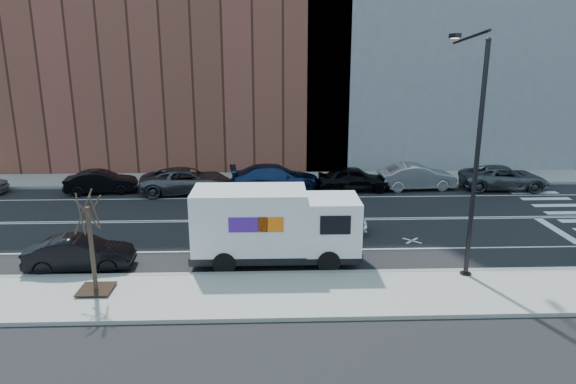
{
  "coord_description": "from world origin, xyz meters",
  "views": [
    {
      "loc": [
        -0.62,
        -25.69,
        8.54
      ],
      "look_at": [
        0.31,
        0.48,
        1.4
      ],
      "focal_mm": 32.0,
      "sensor_mm": 36.0,
      "label": 1
    }
  ],
  "objects": [
    {
      "name": "far_parked_f",
      "position": [
        8.8,
        6.03,
        0.82
      ],
      "size": [
        5.08,
        2.13,
        1.63
      ],
      "primitive_type": "imported",
      "rotation": [
        0.0,
        0.0,
        1.65
      ],
      "color": "#A09FA4",
      "rests_on": "ground"
    },
    {
      "name": "street_tree",
      "position": [
        -7.0,
        -8.4,
        1.45
      ],
      "size": [
        1.2,
        1.2,
        3.75
      ],
      "color": "black",
      "rests_on": "ground"
    },
    {
      "name": "road_markings",
      "position": [
        0.0,
        0.0,
        0.0
      ],
      "size": [
        40.0,
        8.6,
        0.01
      ],
      "primitive_type": null,
      "color": "white",
      "rests_on": "ground"
    },
    {
      "name": "far_parked_e",
      "position": [
        4.69,
        5.8,
        0.79
      ],
      "size": [
        4.64,
        1.88,
        1.58
      ],
      "primitive_type": "imported",
      "rotation": [
        0.0,
        0.0,
        1.57
      ],
      "color": "black",
      "rests_on": "ground"
    },
    {
      "name": "far_parked_b",
      "position": [
        -11.2,
        5.79,
        0.72
      ],
      "size": [
        4.51,
        2.1,
        1.43
      ],
      "primitive_type": "imported",
      "rotation": [
        0.0,
        0.0,
        1.71
      ],
      "color": "black",
      "rests_on": "ground"
    },
    {
      "name": "sidewalk_near",
      "position": [
        0.0,
        -8.8,
        0.07
      ],
      "size": [
        44.0,
        3.6,
        0.15
      ],
      "primitive_type": "cube",
      "color": "gray",
      "rests_on": "ground"
    },
    {
      "name": "streetlight",
      "position": [
        7.0,
        -6.91,
        5.08
      ],
      "size": [
        0.44,
        4.02,
        9.34
      ],
      "color": "black",
      "rests_on": "ground"
    },
    {
      "name": "bldg_brick",
      "position": [
        -8.0,
        15.6,
        11.0
      ],
      "size": [
        26.0,
        10.0,
        22.0
      ],
      "primitive_type": "cube",
      "color": "brown",
      "rests_on": "ground"
    },
    {
      "name": "curb_near",
      "position": [
        0.0,
        -7.0,
        0.08
      ],
      "size": [
        44.0,
        0.25,
        0.17
      ],
      "primitive_type": "cube",
      "color": "gray",
      "rests_on": "ground"
    },
    {
      "name": "far_parked_d",
      "position": [
        -0.29,
        6.02,
        0.83
      ],
      "size": [
        5.97,
        2.96,
        1.67
      ],
      "primitive_type": "imported",
      "rotation": [
        0.0,
        0.0,
        1.68
      ],
      "color": "navy",
      "rests_on": "ground"
    },
    {
      "name": "sidewalk_far",
      "position": [
        0.0,
        8.8,
        0.07
      ],
      "size": [
        44.0,
        3.6,
        0.15
      ],
      "primitive_type": "cube",
      "color": "gray",
      "rests_on": "ground"
    },
    {
      "name": "fedex_van",
      "position": [
        -0.48,
        -5.6,
        1.67
      ],
      "size": [
        6.97,
        2.52,
        3.18
      ],
      "rotation": [
        0.0,
        0.0,
        -0.0
      ],
      "color": "black",
      "rests_on": "ground"
    },
    {
      "name": "ground",
      "position": [
        0.0,
        0.0,
        0.0
      ],
      "size": [
        120.0,
        120.0,
        0.0
      ],
      "primitive_type": "plane",
      "color": "black",
      "rests_on": "ground"
    },
    {
      "name": "far_parked_g",
      "position": [
        14.4,
        5.87,
        0.76
      ],
      "size": [
        5.59,
        2.87,
        1.51
      ],
      "primitive_type": "imported",
      "rotation": [
        0.0,
        0.0,
        1.5
      ],
      "color": "#484B4F",
      "rests_on": "ground"
    },
    {
      "name": "far_parked_c",
      "position": [
        -5.86,
        5.68,
        0.79
      ],
      "size": [
        5.98,
        3.34,
        1.58
      ],
      "primitive_type": "imported",
      "rotation": [
        0.0,
        0.0,
        1.7
      ],
      "color": "#4B4D53",
      "rests_on": "ground"
    },
    {
      "name": "near_parked_rear_a",
      "position": [
        -8.34,
        -6.09,
        0.69
      ],
      "size": [
        4.28,
        1.74,
        1.38
      ],
      "primitive_type": "imported",
      "rotation": [
        0.0,
        0.0,
        1.64
      ],
      "color": "black",
      "rests_on": "ground"
    },
    {
      "name": "driving_sedan",
      "position": [
        1.58,
        -1.81,
        0.81
      ],
      "size": [
        5.06,
        2.18,
        1.62
      ],
      "primitive_type": "imported",
      "rotation": [
        0.0,
        0.0,
        1.47
      ],
      "color": "silver",
      "rests_on": "ground"
    },
    {
      "name": "curb_far",
      "position": [
        0.0,
        7.0,
        0.08
      ],
      "size": [
        44.0,
        0.25,
        0.17
      ],
      "primitive_type": "cube",
      "color": "gray",
      "rests_on": "ground"
    }
  ]
}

